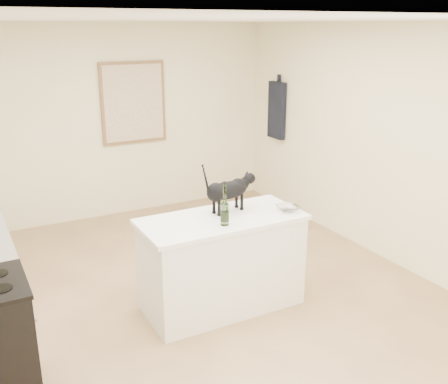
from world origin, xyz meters
TOP-DOWN VIEW (x-y plane):
  - floor at (0.00, 0.00)m, footprint 5.50×5.50m
  - ceiling at (0.00, 0.00)m, footprint 5.50×5.50m
  - wall_back at (0.00, 2.75)m, footprint 4.50×0.00m
  - wall_right at (2.25, 0.00)m, footprint 0.00×5.50m
  - island_base at (0.10, -0.20)m, footprint 1.44×0.67m
  - island_top at (0.10, -0.20)m, footprint 1.50×0.70m
  - artwork_frame at (0.30, 2.72)m, footprint 0.90×0.03m
  - artwork_canvas at (0.30, 2.70)m, footprint 0.82×0.00m
  - hanging_garment at (2.19, 2.05)m, footprint 0.08×0.34m
  - black_cat at (0.22, -0.09)m, footprint 0.55×0.24m
  - wine_bottle at (0.04, -0.38)m, footprint 0.10×0.10m
  - glass_bowl at (0.73, -0.34)m, footprint 0.26×0.26m

SIDE VIEW (x-z plane):
  - floor at x=0.00m, z-range 0.00..0.00m
  - island_base at x=0.10m, z-range 0.00..0.86m
  - island_top at x=0.10m, z-range 0.86..0.90m
  - glass_bowl at x=0.73m, z-range 0.90..0.95m
  - wine_bottle at x=0.04m, z-range 0.90..1.25m
  - black_cat at x=0.22m, z-range 0.90..1.27m
  - wall_back at x=0.00m, z-range -0.95..3.55m
  - wall_right at x=2.25m, z-range -1.45..4.05m
  - hanging_garment at x=2.19m, z-range 1.00..1.80m
  - artwork_frame at x=0.30m, z-range 1.00..2.10m
  - artwork_canvas at x=0.30m, z-range 1.04..2.06m
  - ceiling at x=0.00m, z-range 2.60..2.60m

